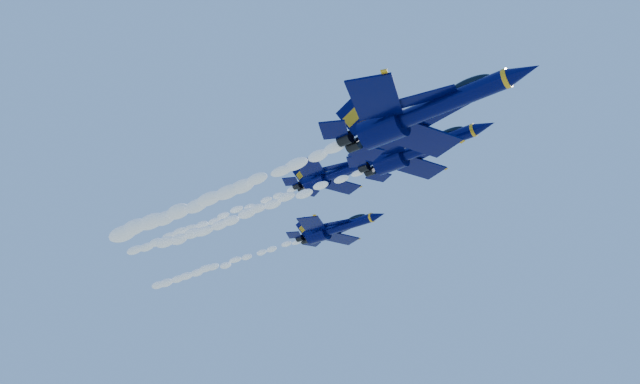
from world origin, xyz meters
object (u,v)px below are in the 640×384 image
Objects in this scene: jet_second at (416,150)px; jet_third at (334,173)px; jet_fourth at (335,229)px; jet_lead at (419,112)px.

jet_second is 1.11× the size of jet_third.
jet_third is at bearing -53.25° from jet_fourth.
jet_lead is 1.18× the size of jet_second.
jet_fourth is at bearing 145.07° from jet_second.
jet_second is 1.03× the size of jet_fourth.
jet_lead is 27.34m from jet_third.
jet_lead is 42.32m from jet_fourth.
jet_third is at bearing 144.01° from jet_lead.
jet_third is 16.01m from jet_fourth.
jet_lead is at bearing -42.49° from jet_fourth.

